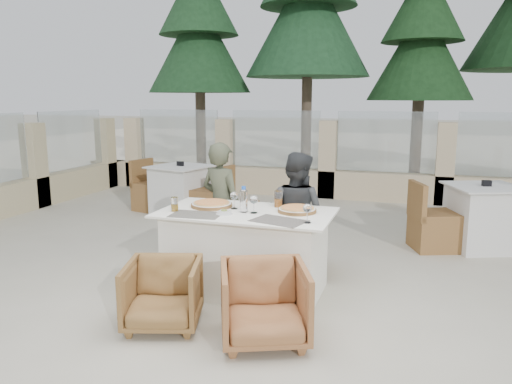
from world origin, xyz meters
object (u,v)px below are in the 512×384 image
(water_bottle, at_px, (244,199))
(diner_left, at_px, (221,205))
(dining_table, at_px, (246,251))
(bg_table_b, at_px, (484,217))
(armchair_near_right, at_px, (264,303))
(wine_glass_centre, at_px, (234,199))
(beer_glass_left, at_px, (175,204))
(armchair_far_right, at_px, (294,245))
(armchair_far_left, at_px, (230,233))
(bg_table_a, at_px, (181,190))
(armchair_near_left, at_px, (163,294))
(diner_right, at_px, (296,216))
(pizza_left, at_px, (212,204))
(beer_glass_right, at_px, (278,199))
(wine_glass_corner, at_px, (307,212))
(olive_dish, at_px, (224,212))
(pizza_right, at_px, (297,210))
(wine_glass_near, at_px, (254,203))

(water_bottle, distance_m, diner_left, 0.79)
(dining_table, bearing_deg, bg_table_b, 43.38)
(armchair_near_right, relative_size, diner_left, 0.48)
(wine_glass_centre, bearing_deg, armchair_near_right, -58.44)
(dining_table, relative_size, armchair_near_right, 2.45)
(beer_glass_left, relative_size, armchair_far_right, 0.20)
(wine_glass_centre, relative_size, armchair_far_left, 0.26)
(water_bottle, bearing_deg, bg_table_a, 126.48)
(armchair_near_right, height_order, bg_table_a, bg_table_a)
(armchair_far_right, bearing_deg, dining_table, 56.80)
(water_bottle, distance_m, bg_table_b, 3.21)
(armchair_far_left, xyz_separation_m, armchair_near_left, (0.06, -1.66, -0.06))
(beer_glass_left, xyz_separation_m, diner_right, (0.99, 0.70, -0.19))
(pizza_left, xyz_separation_m, wine_glass_centre, (0.24, -0.02, 0.07))
(armchair_near_right, distance_m, bg_table_a, 4.32)
(beer_glass_right, height_order, diner_left, diner_left)
(pizza_left, relative_size, bg_table_a, 0.24)
(armchair_far_left, bearing_deg, pizza_left, 73.69)
(beer_glass_right, xyz_separation_m, diner_left, (-0.71, 0.29, -0.17))
(pizza_left, distance_m, diner_left, 0.50)
(dining_table, distance_m, bg_table_b, 3.14)
(wine_glass_centre, xyz_separation_m, diner_right, (0.50, 0.43, -0.22))
(wine_glass_centre, height_order, wine_glass_corner, same)
(armchair_far_left, height_order, diner_left, diner_left)
(wine_glass_corner, distance_m, armchair_near_left, 1.35)
(wine_glass_corner, bearing_deg, bg_table_a, 132.17)
(wine_glass_corner, height_order, bg_table_b, wine_glass_corner)
(olive_dish, bearing_deg, beer_glass_left, -177.25)
(armchair_far_left, relative_size, armchair_near_left, 1.21)
(armchair_far_left, bearing_deg, pizza_right, 124.08)
(wine_glass_near, height_order, wine_glass_corner, same)
(beer_glass_right, distance_m, diner_right, 0.33)
(wine_glass_corner, relative_size, bg_table_a, 0.11)
(bg_table_a, relative_size, bg_table_b, 1.00)
(beer_glass_right, bearing_deg, wine_glass_centre, -150.98)
(water_bottle, height_order, armchair_far_left, water_bottle)
(dining_table, bearing_deg, bg_table_a, 126.93)
(water_bottle, xyz_separation_m, bg_table_a, (-1.98, 2.68, -0.51))
(wine_glass_near, bearing_deg, pizza_left, 164.00)
(wine_glass_centre, height_order, bg_table_b, wine_glass_centre)
(armchair_far_right, relative_size, diner_left, 0.48)
(pizza_left, relative_size, wine_glass_centre, 2.16)
(olive_dish, relative_size, bg_table_b, 0.07)
(diner_right, bearing_deg, armchair_far_left, -0.67)
(wine_glass_near, distance_m, diner_left, 0.85)
(armchair_near_left, bearing_deg, diner_left, 76.54)
(beer_glass_left, bearing_deg, armchair_far_right, 41.81)
(dining_table, bearing_deg, armchair_far_left, 120.83)
(armchair_far_left, bearing_deg, bg_table_a, -72.30)
(olive_dish, bearing_deg, armchair_near_right, -50.51)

